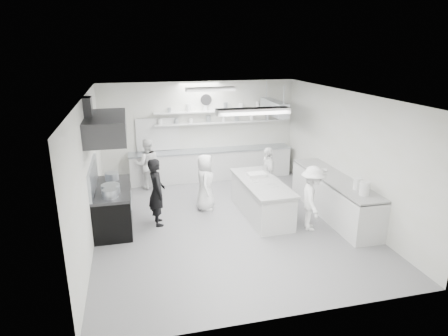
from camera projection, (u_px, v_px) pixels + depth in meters
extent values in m
cube|color=gray|center=(227.00, 222.00, 9.23)|extent=(6.00, 7.00, 0.02)
cube|color=white|center=(228.00, 95.00, 8.32)|extent=(6.00, 7.00, 0.02)
cube|color=silver|center=(200.00, 130.00, 12.02)|extent=(6.00, 0.04, 3.00)
cube|color=silver|center=(287.00, 230.00, 5.54)|extent=(6.00, 0.04, 3.00)
cube|color=silver|center=(89.00, 172.00, 8.10)|extent=(0.04, 7.00, 3.00)
cube|color=silver|center=(346.00, 153.00, 9.45)|extent=(0.04, 7.00, 3.00)
cube|color=black|center=(113.00, 208.00, 8.88)|extent=(0.80, 1.80, 0.90)
cube|color=#323234|center=(106.00, 127.00, 8.30)|extent=(0.85, 2.00, 0.50)
cube|color=silver|center=(212.00, 164.00, 12.12)|extent=(5.00, 0.60, 0.92)
cube|color=silver|center=(223.00, 122.00, 11.98)|extent=(4.20, 0.26, 0.04)
cube|color=silver|center=(223.00, 111.00, 11.87)|extent=(4.20, 0.26, 0.04)
cube|color=black|center=(158.00, 134.00, 11.72)|extent=(1.30, 0.04, 1.00)
cylinder|color=white|center=(206.00, 100.00, 11.74)|extent=(0.32, 0.05, 0.32)
cube|color=silver|center=(334.00, 197.00, 9.50)|extent=(0.74, 3.30, 0.94)
cube|color=#ABB2BB|center=(274.00, 108.00, 11.21)|extent=(0.30, 1.60, 0.40)
cube|color=silver|center=(253.00, 111.00, 6.67)|extent=(1.30, 0.25, 0.10)
cube|color=silver|center=(211.00, 89.00, 10.01)|extent=(1.30, 0.25, 0.10)
cube|color=silver|center=(261.00, 199.00, 9.50)|extent=(0.91, 2.29, 0.83)
cylinder|color=#ABB2BB|center=(111.00, 190.00, 8.43)|extent=(0.40, 0.40, 0.23)
imported|color=black|center=(157.00, 192.00, 8.91)|extent=(0.44, 0.62, 1.60)
imported|color=white|center=(147.00, 164.00, 11.20)|extent=(0.73, 0.57, 1.49)
imported|color=white|center=(205.00, 182.00, 9.77)|extent=(0.61, 0.80, 1.45)
imported|color=white|center=(267.00, 175.00, 10.26)|extent=(0.47, 0.92, 1.50)
imported|color=white|center=(312.00, 198.00, 8.68)|extent=(0.81, 1.09, 1.49)
imported|color=#ABB2BB|center=(273.00, 187.00, 9.07)|extent=(0.26, 0.26, 0.06)
imported|color=silver|center=(256.00, 182.00, 9.36)|extent=(0.23, 0.23, 0.06)
imported|color=silver|center=(322.00, 171.00, 9.85)|extent=(0.34, 0.34, 0.06)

